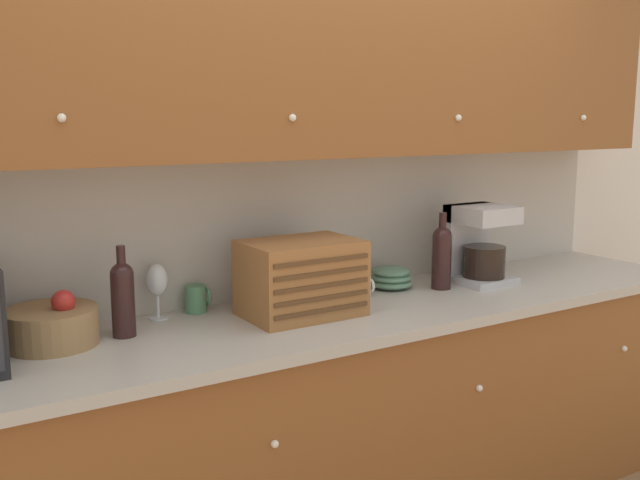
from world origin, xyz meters
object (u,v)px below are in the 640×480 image
mug_blue_second (361,287)px  wine_glass (157,282)px  mug (197,299)px  wine_bottle (442,254)px  coffee_maker (478,244)px  bowl_stack_on_counter (391,278)px  fruit_basket (52,326)px  second_wine_bottle (123,296)px  bread_box (301,278)px

mug_blue_second → wine_glass: bearing=169.9°
mug_blue_second → mug: bearing=166.8°
wine_glass → wine_bottle: size_ratio=0.62×
wine_glass → coffee_maker: (1.40, -0.18, 0.03)m
bowl_stack_on_counter → wine_bottle: (0.18, -0.12, 0.10)m
wine_glass → mug_blue_second: wine_glass is taller
fruit_basket → mug: (0.54, 0.12, -0.01)m
wine_bottle → coffee_maker: (0.22, 0.01, 0.02)m
mug → mug_blue_second: bearing=-13.2°
wine_bottle → wine_glass: bearing=170.7°
fruit_basket → second_wine_bottle: second_wine_bottle is taller
mug_blue_second → bread_box: bearing=-165.2°
bread_box → fruit_basket: bearing=172.1°
mug → wine_bottle: size_ratio=0.32×
fruit_basket → wine_bottle: 1.58m
mug_blue_second → wine_bottle: (0.38, -0.05, 0.10)m
fruit_basket → bowl_stack_on_counter: fruit_basket is taller
mug → bread_box: bearing=-37.3°
wine_glass → second_wine_bottle: bearing=-139.8°
second_wine_bottle → wine_bottle: size_ratio=0.94×
mug → bread_box: (0.31, -0.24, 0.09)m
second_wine_bottle → bread_box: second_wine_bottle is taller
second_wine_bottle → bowl_stack_on_counter: (1.17, 0.07, -0.09)m
mug → wine_bottle: (1.03, -0.20, 0.10)m
mug → bread_box: bread_box is taller
second_wine_bottle → coffee_maker: 1.57m
wine_glass → bread_box: (0.47, -0.23, 0.00)m
bread_box → wine_bottle: 0.72m
wine_bottle → bowl_stack_on_counter: bearing=145.9°
wine_glass → mug_blue_second: size_ratio=2.07×
coffee_maker → wine_glass: bearing=172.7°
bread_box → mug_blue_second: bread_box is taller
bread_box → coffee_maker: coffee_maker is taller
wine_bottle → coffee_maker: size_ratio=0.95×
fruit_basket → second_wine_bottle: size_ratio=0.96×
wine_glass → mug: 0.18m
coffee_maker → wine_bottle: bearing=-176.8°
wine_glass → coffee_maker: bearing=-7.3°
second_wine_bottle → wine_glass: 0.22m
second_wine_bottle → bread_box: size_ratio=0.73×
fruit_basket → bowl_stack_on_counter: (1.40, 0.04, -0.02)m
mug → bowl_stack_on_counter: bearing=-5.5°
second_wine_bottle → bread_box: (0.63, -0.09, 0.00)m
second_wine_bottle → coffee_maker: bearing=-1.4°
fruit_basket → wine_glass: 0.41m
wine_glass → mug: wine_glass is taller
mug_blue_second → coffee_maker: coffee_maker is taller
mug → fruit_basket: bearing=-167.5°
wine_glass → mug: (0.15, 0.01, -0.09)m
wine_glass → bread_box: 0.52m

